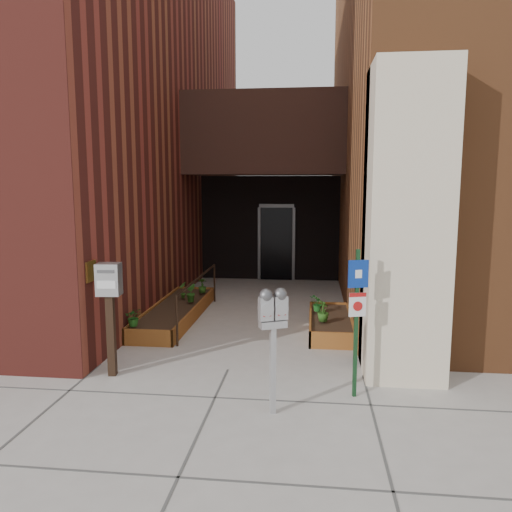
% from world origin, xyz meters
% --- Properties ---
extents(ground, '(80.00, 80.00, 0.00)m').
position_xyz_m(ground, '(0.00, 0.00, 0.00)').
color(ground, '#9E9991').
rests_on(ground, ground).
extents(architecture, '(20.00, 14.60, 10.00)m').
position_xyz_m(architecture, '(-0.18, 6.89, 4.98)').
color(architecture, maroon).
rests_on(architecture, ground).
extents(planter_left, '(0.90, 3.60, 0.30)m').
position_xyz_m(planter_left, '(-1.55, 2.70, 0.13)').
color(planter_left, brown).
rests_on(planter_left, ground).
extents(planter_right, '(0.80, 2.20, 0.30)m').
position_xyz_m(planter_right, '(1.60, 2.20, 0.13)').
color(planter_right, brown).
rests_on(planter_right, ground).
extents(handrail, '(0.04, 3.34, 0.90)m').
position_xyz_m(handrail, '(-1.05, 2.65, 0.75)').
color(handrail, black).
rests_on(handrail, ground).
extents(parking_meter, '(0.36, 0.25, 1.55)m').
position_xyz_m(parking_meter, '(0.79, -1.35, 1.20)').
color(parking_meter, '#B2B2B5').
rests_on(parking_meter, ground).
extents(sign_post, '(0.26, 0.10, 1.95)m').
position_xyz_m(sign_post, '(1.82, -0.75, 1.20)').
color(sign_post, '#153B1D').
rests_on(sign_post, ground).
extents(payment_dropbox, '(0.35, 0.28, 1.66)m').
position_xyz_m(payment_dropbox, '(-1.63, -0.40, 1.19)').
color(payment_dropbox, black).
rests_on(payment_dropbox, ground).
extents(shrub_left_a, '(0.38, 0.38, 0.33)m').
position_xyz_m(shrub_left_a, '(-1.85, 1.10, 0.46)').
color(shrub_left_a, '#215E1B').
rests_on(shrub_left_a, planter_left).
extents(shrub_left_b, '(0.30, 0.30, 0.40)m').
position_xyz_m(shrub_left_b, '(-1.31, 2.99, 0.50)').
color(shrub_left_b, '#235418').
rests_on(shrub_left_b, planter_left).
extents(shrub_left_c, '(0.23, 0.23, 0.33)m').
position_xyz_m(shrub_left_c, '(-1.25, 3.89, 0.47)').
color(shrub_left_c, '#255317').
rests_on(shrub_left_c, planter_left).
extents(shrub_left_d, '(0.25, 0.25, 0.35)m').
position_xyz_m(shrub_left_d, '(-1.56, 3.33, 0.48)').
color(shrub_left_d, '#2C5E1A').
rests_on(shrub_left_d, planter_left).
extents(shrub_right_a, '(0.24, 0.24, 0.38)m').
position_xyz_m(shrub_right_a, '(1.45, 1.79, 0.49)').
color(shrub_right_a, '#295919').
rests_on(shrub_right_a, planter_right).
extents(shrub_right_b, '(0.22, 0.22, 0.30)m').
position_xyz_m(shrub_right_b, '(1.35, 2.54, 0.45)').
color(shrub_right_b, '#215317').
rests_on(shrub_right_b, planter_right).
extents(shrub_right_c, '(0.39, 0.39, 0.30)m').
position_xyz_m(shrub_right_c, '(1.35, 2.48, 0.45)').
color(shrub_right_c, '#1B611E').
rests_on(shrub_right_c, planter_right).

